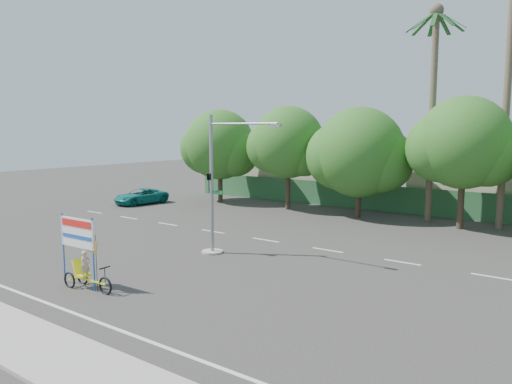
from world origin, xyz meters
The scene contains 13 objects.
ground centered at (0.00, 0.00, 0.00)m, with size 120.00×120.00×0.00m, color #33302D.
sidewalk_near centered at (0.00, -7.50, 0.06)m, with size 50.00×2.40×0.12m, color gray.
fence centered at (0.00, 21.50, 1.00)m, with size 38.00×0.08×2.00m, color #336B3D.
building_left centered at (-10.00, 26.00, 2.00)m, with size 12.00×8.00×4.00m, color beige.
tree_far_left centered at (-14.05, 18.00, 4.76)m, with size 7.14×6.00×7.96m.
tree_left centered at (-7.05, 18.00, 5.06)m, with size 6.66×5.60×8.07m.
tree_center centered at (-1.05, 18.00, 4.47)m, with size 7.62×6.40×7.85m.
tree_right centered at (5.95, 18.00, 5.24)m, with size 6.90×5.80×8.36m.
palm_tall centered at (8.00, 19.50, 10.46)m, with size 3.73×3.79×17.45m.
palm_short centered at (3.50, 19.50, 8.86)m, with size 3.73×3.79×14.45m.
traffic_signal centered at (-2.20, 3.98, 2.92)m, with size 4.72×1.10×7.00m.
trike_billboard centered at (-2.81, -3.34, 1.19)m, with size 3.00×0.70×2.95m.
pickup_truck centered at (-18.51, 12.96, 0.64)m, with size 2.13×4.62×1.28m, color #107571.
Camera 1 is at (14.20, -14.68, 6.30)m, focal length 35.00 mm.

